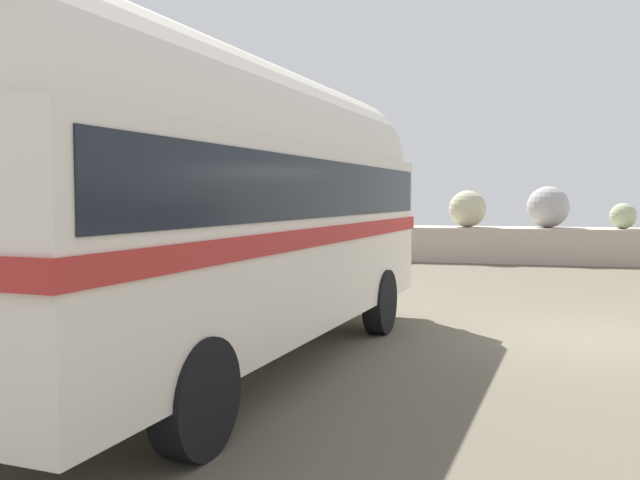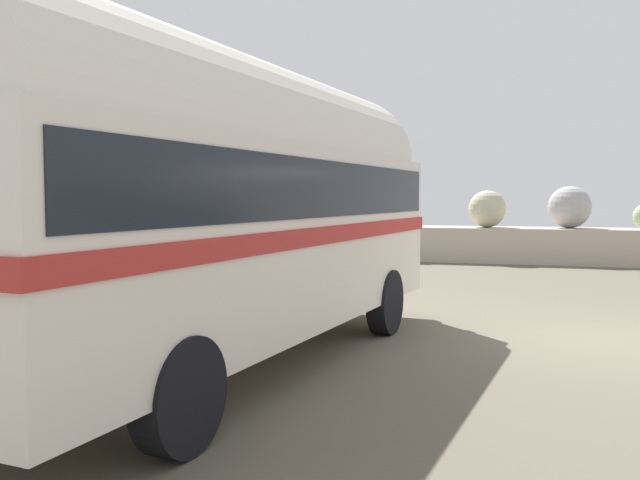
# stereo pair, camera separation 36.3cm
# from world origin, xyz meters

# --- Properties ---
(ground) EXTENTS (32.00, 26.00, 0.02)m
(ground) POSITION_xyz_m (0.00, 0.00, 0.01)
(ground) COLOR #5C5646
(breakwater) EXTENTS (31.36, 2.25, 2.48)m
(breakwater) POSITION_xyz_m (-0.25, 11.81, 0.74)
(breakwater) COLOR #BAA997
(breakwater) RESTS_ON ground
(vintage_coach) EXTENTS (3.39, 8.80, 3.70)m
(vintage_coach) POSITION_xyz_m (-4.48, -2.90, 2.05)
(vintage_coach) COLOR black
(vintage_coach) RESTS_ON ground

